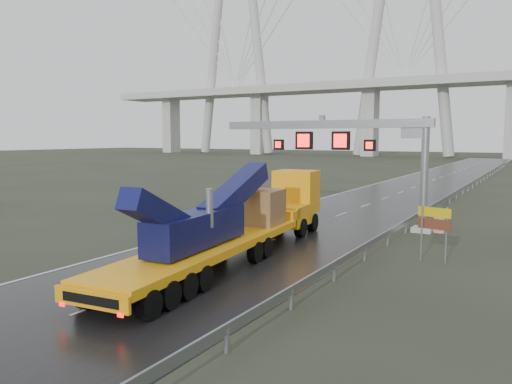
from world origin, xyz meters
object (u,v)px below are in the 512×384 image
Objects in this scene: sign_gantry at (351,142)px; heavy_haul_truck at (249,218)px; exit_sign_pair at (434,223)px; striped_barrier at (439,225)px.

heavy_haul_truck is at bearing -100.35° from sign_gantry.
heavy_haul_truck reaches higher than exit_sign_pair.
striped_barrier is (-1.13, 7.84, -1.38)m from exit_sign_pair.
heavy_haul_truck is 12.83m from striped_barrier.
sign_gantry is 10.98m from exit_sign_pair.
sign_gantry reaches higher than heavy_haul_truck.
sign_gantry is 0.75× the size of heavy_haul_truck.
sign_gantry is 14.93× the size of striped_barrier.
striped_barrier is at bearing 47.92° from heavy_haul_truck.
heavy_haul_truck is 9.07m from exit_sign_pair.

